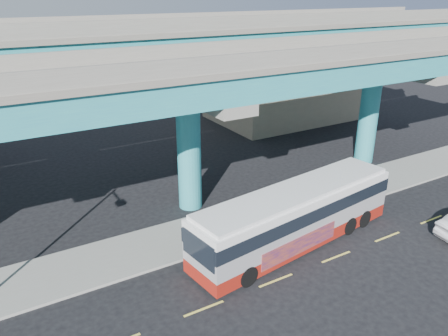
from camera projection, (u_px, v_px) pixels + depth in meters
ground at (272, 277)px, 21.61m from camera, size 120.00×120.00×0.00m
sidewalk at (217, 228)px, 25.96m from camera, size 70.00×4.00×0.15m
lane_markings at (276, 280)px, 21.37m from camera, size 58.00×0.12×0.01m
viaduct at (185, 65)px, 25.39m from camera, size 52.00×12.40×11.70m
building_beige at (281, 87)px, 47.06m from camera, size 14.00×10.23×7.00m
transit_bus at (296, 214)px, 23.84m from camera, size 13.25×4.47×3.34m
stop_sign at (263, 202)px, 25.38m from camera, size 0.59×0.37×2.24m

